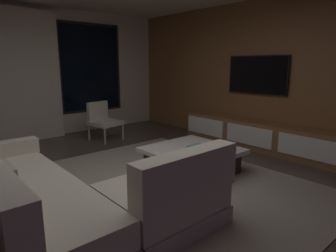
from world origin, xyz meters
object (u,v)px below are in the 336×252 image
(sectional_couch, at_px, (64,199))
(mounted_tv, at_px, (257,75))
(accent_chair_near_window, at_px, (103,119))
(coffee_table, at_px, (192,160))
(book_stack_on_coffee_table, at_px, (197,149))
(media_console, at_px, (257,136))

(sectional_couch, bearing_deg, mounted_tv, 6.43)
(accent_chair_near_window, relative_size, mounted_tv, 0.64)
(coffee_table, bearing_deg, book_stack_on_coffee_table, -114.86)
(coffee_table, bearing_deg, media_console, 1.08)
(coffee_table, distance_m, accent_chair_near_window, 2.56)
(mounted_tv, bearing_deg, media_console, -132.43)
(media_console, bearing_deg, accent_chair_near_window, 125.32)
(media_console, xyz_separation_m, mounted_tv, (0.18, 0.20, 1.10))
(coffee_table, relative_size, accent_chair_near_window, 1.49)
(sectional_couch, relative_size, book_stack_on_coffee_table, 10.00)
(sectional_couch, xyz_separation_m, media_console, (3.72, 0.24, -0.04))
(accent_chair_near_window, distance_m, mounted_tv, 3.17)
(media_console, bearing_deg, book_stack_on_coffee_table, -173.53)
(sectional_couch, xyz_separation_m, coffee_table, (1.97, 0.21, -0.10))
(book_stack_on_coffee_table, relative_size, accent_chair_near_window, 0.32)
(media_console, relative_size, mounted_tv, 2.55)
(mounted_tv, bearing_deg, accent_chair_near_window, 130.27)
(sectional_couch, height_order, coffee_table, sectional_couch)
(sectional_couch, relative_size, mounted_tv, 2.06)
(book_stack_on_coffee_table, xyz_separation_m, accent_chair_near_window, (0.05, 2.72, 0.03))
(book_stack_on_coffee_table, bearing_deg, coffee_table, 65.14)
(coffee_table, relative_size, mounted_tv, 0.95)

